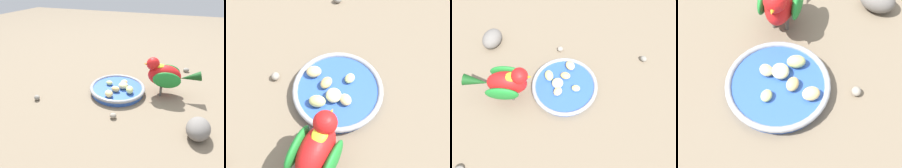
% 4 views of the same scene
% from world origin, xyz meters
% --- Properties ---
extents(ground_plane, '(4.00, 4.00, 0.00)m').
position_xyz_m(ground_plane, '(0.00, 0.00, 0.00)').
color(ground_plane, '#756651').
extents(feeding_bowl, '(0.22, 0.22, 0.03)m').
position_xyz_m(feeding_bowl, '(0.01, -0.01, 0.02)').
color(feeding_bowl, '#2D56B7').
rests_on(feeding_bowl, ground_plane).
extents(apple_piece_0, '(0.04, 0.04, 0.02)m').
position_xyz_m(apple_piece_0, '(-0.01, -0.04, 0.03)').
color(apple_piece_0, '#E5C67F').
rests_on(apple_piece_0, feeding_bowl).
extents(apple_piece_1, '(0.04, 0.03, 0.02)m').
position_xyz_m(apple_piece_1, '(0.01, 0.02, 0.03)').
color(apple_piece_1, tan).
rests_on(apple_piece_1, feeding_bowl).
extents(apple_piece_2, '(0.03, 0.02, 0.02)m').
position_xyz_m(apple_piece_2, '(0.05, -0.02, 0.03)').
color(apple_piece_2, '#C6D17A').
rests_on(apple_piece_2, feeding_bowl).
extents(apple_piece_3, '(0.05, 0.05, 0.02)m').
position_xyz_m(apple_piece_3, '(-0.01, -0.01, 0.03)').
color(apple_piece_3, beige).
rests_on(apple_piece_3, feeding_bowl).
extents(apple_piece_4, '(0.04, 0.05, 0.02)m').
position_xyz_m(apple_piece_4, '(0.02, 0.07, 0.03)').
color(apple_piece_4, '#E5C67F').
rests_on(apple_piece_4, feeding_bowl).
extents(apple_piece_5, '(0.04, 0.05, 0.03)m').
position_xyz_m(apple_piece_5, '(-0.04, 0.02, 0.04)').
color(apple_piece_5, '#C6D17A').
rests_on(apple_piece_5, feeding_bowl).
extents(parrot, '(0.21, 0.11, 0.15)m').
position_xyz_m(parrot, '(-0.16, -0.06, 0.09)').
color(parrot, '#59544C').
rests_on(parrot, ground_plane).
extents(pebble_2, '(0.03, 0.03, 0.02)m').
position_xyz_m(pebble_2, '(-0.03, 0.15, 0.01)').
color(pebble_2, gray).
rests_on(pebble_2, ground_plane).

